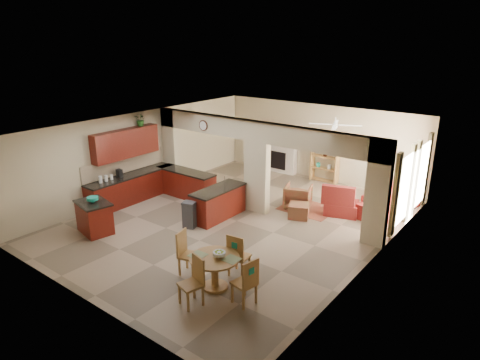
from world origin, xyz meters
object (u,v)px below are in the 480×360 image
Objects in this scene: dining_table at (215,267)px; armchair at (298,196)px; sofa at (389,202)px; kitchen_island at (94,217)px.

armchair is (-0.90, 5.04, -0.12)m from dining_table.
armchair is at bearing 127.17° from sofa.
armchair reaches higher than sofa.
kitchen_island is at bearing 36.04° from armchair.
dining_table reaches higher than sofa.
armchair is (3.51, 4.96, -0.07)m from kitchen_island.
dining_table is 0.45× the size of sofa.
dining_table is 6.55m from sofa.
kitchen_island is 1.07× the size of dining_table.
sofa is at bearing 76.58° from dining_table.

